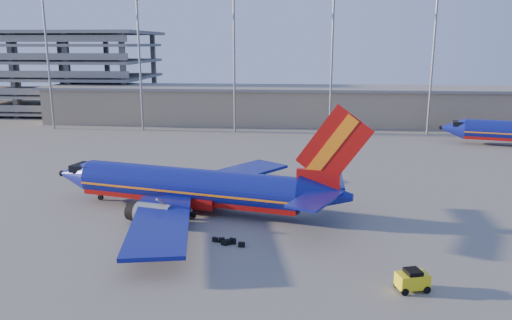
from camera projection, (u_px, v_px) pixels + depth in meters
The scene contains 7 objects.
ground at pixel (229, 195), 61.24m from camera, with size 220.00×220.00×0.00m, color slate.
terminal_building at pixel (305, 105), 115.73m from camera, with size 122.00×16.00×8.50m.
parking_garage at pixel (39, 68), 135.46m from camera, with size 62.00×32.00×21.40m.
light_mast_row at pixel (283, 47), 101.48m from camera, with size 101.60×1.60×28.65m.
aircraft_main at pixel (196, 188), 55.05m from camera, with size 36.45×34.65×12.53m.
baggage_tug at pixel (412, 280), 37.46m from camera, with size 2.65×2.01×1.69m.
luggage_pile at pixel (228, 242), 46.33m from camera, with size 3.20×1.42×0.54m.
Camera 1 is at (8.22, -58.16, 18.17)m, focal length 35.00 mm.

